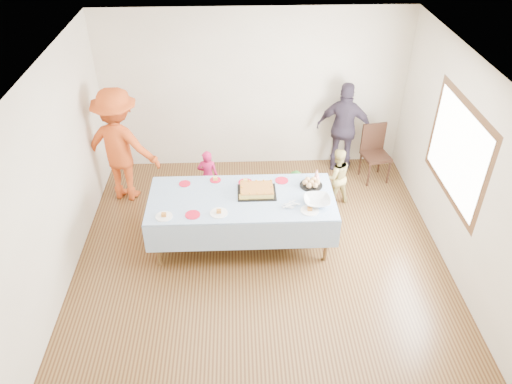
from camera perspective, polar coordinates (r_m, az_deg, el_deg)
The scene contains 22 objects.
ground at distance 6.94m, azimuth 0.55°, elevation -7.33°, with size 5.00×5.00×0.00m, color #412512.
room_walls at distance 5.90m, azimuth 1.17°, elevation 5.51°, with size 5.04×5.04×2.72m.
party_table at distance 6.72m, azimuth -1.66°, elevation -1.00°, with size 2.50×1.10×0.78m.
birthday_cake at distance 6.75m, azimuth 0.09°, elevation 0.19°, with size 0.52×0.40×0.09m.
rolls_tray at distance 6.93m, azimuth 6.32°, elevation 0.99°, with size 0.32×0.32×0.10m.
punch_bowl at distance 6.59m, azimuth 6.98°, elevation -1.05°, with size 0.36×0.36×0.09m, color silver.
party_hat at distance 7.05m, azimuth 6.95°, elevation 2.03°, with size 0.10×0.10×0.17m, color white.
fork_pile at distance 6.53m, azimuth 3.99°, elevation -1.38°, with size 0.24×0.18×0.07m, color white, non-canonical shape.
plate_red_far_a at distance 7.02m, azimuth -8.15°, elevation 0.95°, with size 0.16×0.16×0.01m, color red.
plate_red_far_b at distance 7.05m, azimuth -4.67°, elevation 1.38°, with size 0.16×0.16×0.01m, color red.
plate_red_far_c at distance 6.97m, azimuth -1.22°, elevation 1.10°, with size 0.20×0.20×0.01m, color red.
plate_red_far_d at distance 7.02m, azimuth 2.95°, elevation 1.33°, with size 0.19×0.19×0.01m, color red.
plate_red_near at distance 6.42m, azimuth -7.25°, elevation -2.60°, with size 0.19×0.19×0.01m, color red.
plate_white_left at distance 6.45m, azimuth -10.47°, elevation -2.77°, with size 0.22×0.22×0.01m, color white.
plate_white_mid at distance 6.42m, azimuth -4.26°, elevation -2.41°, with size 0.23×0.23×0.01m, color white.
plate_white_right at distance 6.48m, azimuth 6.15°, elevation -2.10°, with size 0.24×0.24×0.01m, color white.
dining_chair at distance 8.49m, azimuth 13.40°, elevation 4.77°, with size 0.48×0.48×0.95m.
toddler_left at distance 7.78m, azimuth -5.52°, elevation 1.86°, with size 0.32×0.21×0.88m, color #BA174D.
toddler_mid at distance 7.46m, azimuth 4.45°, elevation -0.21°, with size 0.37×0.24×0.77m, color #286822.
toddler_right at distance 7.79m, azimuth 9.15°, elevation 1.79°, with size 0.45×0.35×0.93m, color tan.
adult_left at distance 7.87m, azimuth -15.27°, elevation 5.14°, with size 1.18×0.68×1.83m, color #C34718.
adult_right at distance 8.48m, azimuth 10.08°, elevation 7.19°, with size 0.93×0.39×1.59m, color #372D3E.
Camera 1 is at (-0.28, -5.12, 4.69)m, focal length 35.00 mm.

